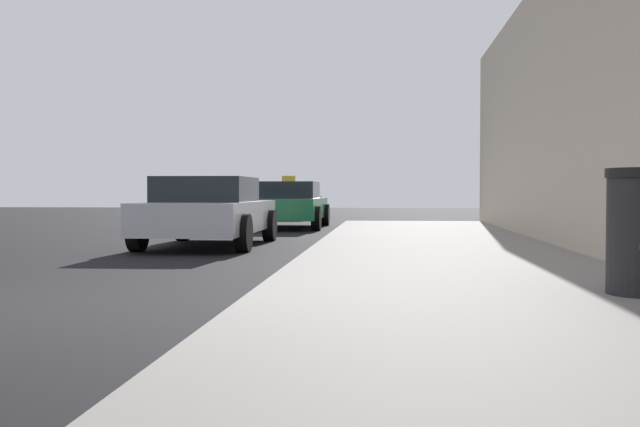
# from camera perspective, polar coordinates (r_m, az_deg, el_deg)

# --- Properties ---
(ground_plane) EXTENTS (80.00, 80.00, 0.00)m
(ground_plane) POSITION_cam_1_polar(r_m,az_deg,el_deg) (7.01, -22.11, -6.74)
(ground_plane) COLOR black
(sidewalk) EXTENTS (4.00, 32.00, 0.15)m
(sidewalk) POSITION_cam_1_polar(r_m,az_deg,el_deg) (6.29, 12.64, -6.92)
(sidewalk) COLOR gray
(sidewalk) RESTS_ON ground_plane
(car_silver) EXTENTS (2.02, 4.44, 1.27)m
(car_silver) POSITION_cam_1_polar(r_m,az_deg,el_deg) (14.11, -8.33, 0.18)
(car_silver) COLOR #B7B7BF
(car_silver) RESTS_ON ground_plane
(car_green) EXTENTS (1.95, 4.52, 1.43)m
(car_green) POSITION_cam_1_polar(r_m,az_deg,el_deg) (20.86, -2.30, 0.68)
(car_green) COLOR #196638
(car_green) RESTS_ON ground_plane
(car_red) EXTENTS (2.01, 4.19, 1.27)m
(car_red) POSITION_cam_1_polar(r_m,az_deg,el_deg) (28.91, -2.00, 0.96)
(car_red) COLOR red
(car_red) RESTS_ON ground_plane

